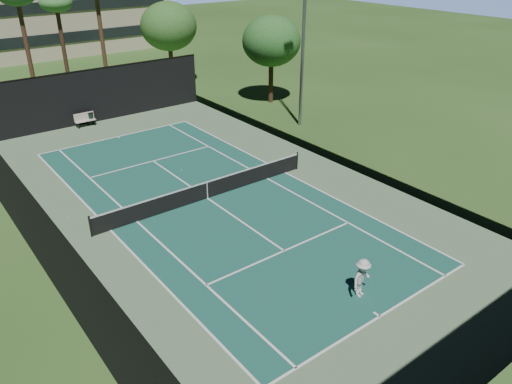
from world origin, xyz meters
The scene contains 18 objects.
ground centered at (0.00, 0.00, 0.00)m, with size 160.00×160.00×0.00m, color #2E551F.
apron_slab centered at (0.00, 0.00, 0.01)m, with size 18.00×32.00×0.01m, color #5A7A56.
court_surface centered at (0.00, 0.00, 0.01)m, with size 10.97×23.77×0.01m, color #1A5449.
court_lines centered at (0.00, 0.00, 0.02)m, with size 11.07×23.87×0.01m.
tennis_net centered at (0.00, 0.00, 0.56)m, with size 12.90×0.10×1.10m.
fence centered at (0.00, 0.06, 2.01)m, with size 18.04×32.05×4.03m.
player centered at (0.37, -10.58, 0.83)m, with size 1.07×0.61×1.66m, color silver.
tennis_ball_a centered at (-5.48, -11.34, 0.03)m, with size 0.06×0.06×0.06m, color yellow.
tennis_ball_b centered at (-4.24, 1.39, 0.04)m, with size 0.08×0.08×0.08m, color #CBD730.
tennis_ball_c centered at (0.72, 4.08, 0.03)m, with size 0.07×0.07×0.07m, color #BADA31.
tennis_ball_d centered at (-6.70, 2.43, 0.03)m, with size 0.06×0.06×0.06m, color #DEF638.
park_bench centered at (-0.97, 15.47, 0.55)m, with size 1.50×0.45×1.02m.
trash_bin centered at (-0.46, 15.72, 0.48)m, with size 0.56×0.56×0.95m.
palm_a centered at (-2.00, 24.00, 8.19)m, with size 2.80×2.80×9.32m.
palm_b centered at (1.50, 26.00, 7.36)m, with size 2.80×2.80×8.42m.
decid_tree_a centered at (10.00, 22.00, 5.42)m, with size 5.12×5.12×7.62m.
decid_tree_b centered at (14.00, 12.00, 5.08)m, with size 4.80×4.80×7.14m.
light_pole centered at (12.00, 6.00, 6.46)m, with size 0.90×0.25×12.22m.
Camera 1 is at (-12.35, -20.54, 12.45)m, focal length 35.00 mm.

